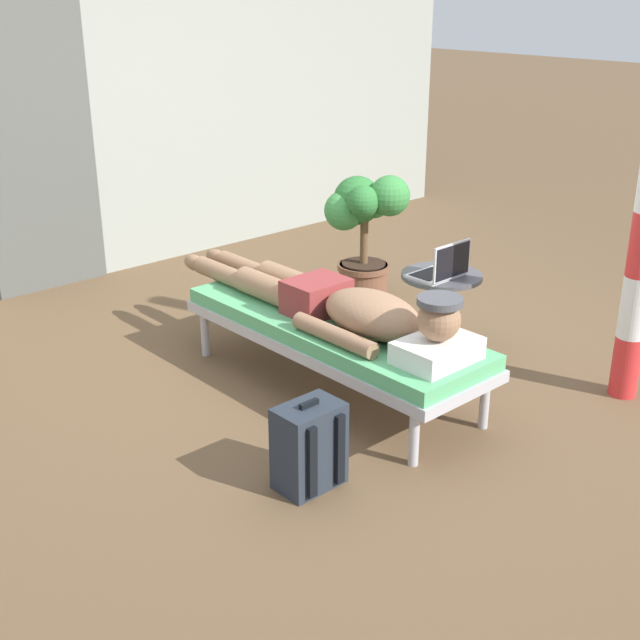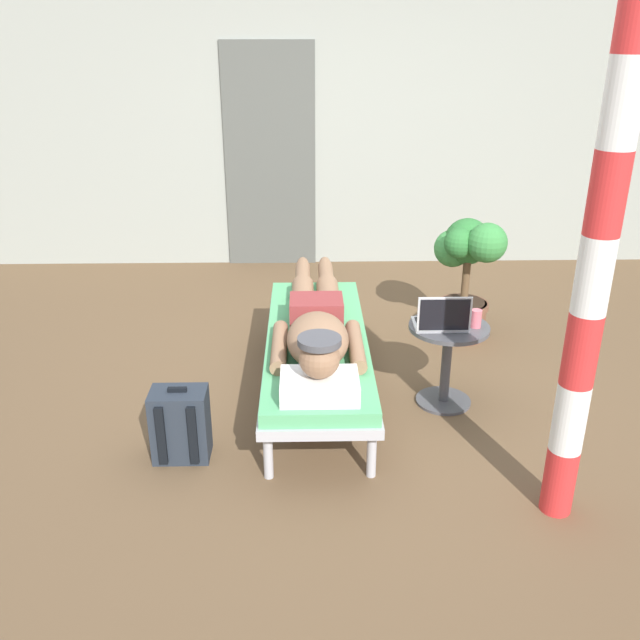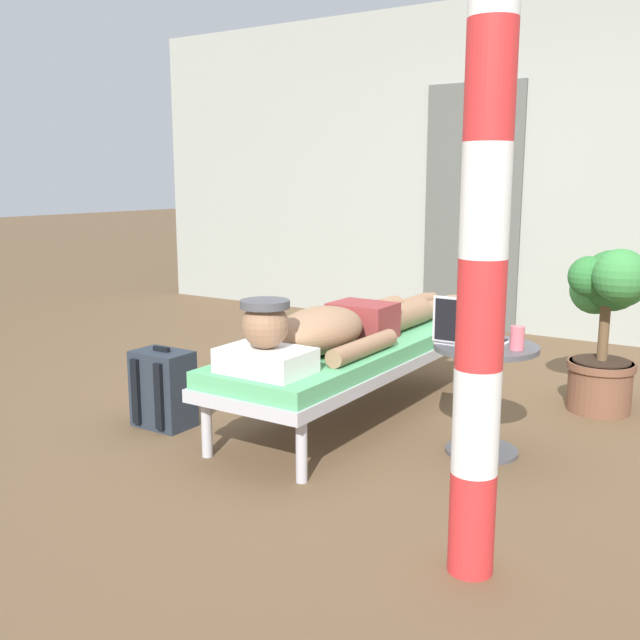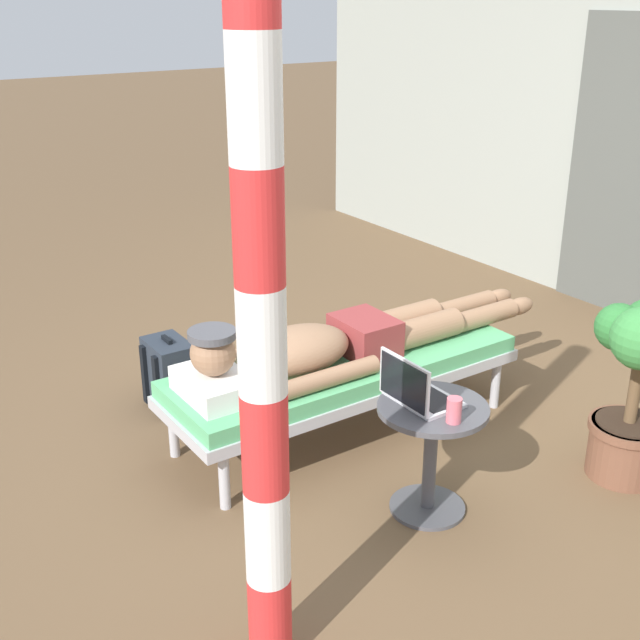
# 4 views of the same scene
# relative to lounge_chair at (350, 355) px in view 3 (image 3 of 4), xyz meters

# --- Properties ---
(ground_plane) EXTENTS (40.00, 40.00, 0.00)m
(ground_plane) POSITION_rel_lounge_chair_xyz_m (0.23, 0.08, -0.35)
(ground_plane) COLOR brown
(house_wall_back) EXTENTS (7.60, 0.20, 2.70)m
(house_wall_back) POSITION_rel_lounge_chair_xyz_m (0.00, 2.74, 1.00)
(house_wall_back) COLOR #999E93
(house_wall_back) RESTS_ON ground
(house_door_panel) EXTENTS (0.84, 0.03, 2.04)m
(house_door_panel) POSITION_rel_lounge_chair_xyz_m (-0.38, 2.63, 0.67)
(house_door_panel) COLOR #545651
(house_door_panel) RESTS_ON ground
(lounge_chair) EXTENTS (0.63, 1.89, 0.42)m
(lounge_chair) POSITION_rel_lounge_chair_xyz_m (0.00, 0.00, 0.00)
(lounge_chair) COLOR #B7B7BC
(lounge_chair) RESTS_ON ground
(person_reclining) EXTENTS (0.53, 2.17, 0.33)m
(person_reclining) POSITION_rel_lounge_chair_xyz_m (-0.00, -0.07, 0.17)
(person_reclining) COLOR white
(person_reclining) RESTS_ON lounge_chair
(side_table) EXTENTS (0.48, 0.48, 0.52)m
(side_table) POSITION_rel_lounge_chair_xyz_m (0.79, -0.10, 0.01)
(side_table) COLOR #4C4C51
(side_table) RESTS_ON ground
(laptop) EXTENTS (0.31, 0.24, 0.23)m
(laptop) POSITION_rel_lounge_chair_xyz_m (0.73, -0.15, 0.24)
(laptop) COLOR silver
(laptop) RESTS_ON side_table
(drink_glass) EXTENTS (0.06, 0.06, 0.11)m
(drink_glass) POSITION_rel_lounge_chair_xyz_m (0.94, -0.13, 0.23)
(drink_glass) COLOR #D86672
(drink_glass) RESTS_ON side_table
(backpack) EXTENTS (0.30, 0.26, 0.42)m
(backpack) POSITION_rel_lounge_chair_xyz_m (-0.74, -0.64, -0.15)
(backpack) COLOR #262D38
(backpack) RESTS_ON ground
(potted_plant) EXTENTS (0.45, 0.54, 0.92)m
(potted_plant) POSITION_rel_lounge_chair_xyz_m (1.10, 0.87, 0.22)
(potted_plant) COLOR brown
(potted_plant) RESTS_ON ground
(porch_post) EXTENTS (0.15, 0.15, 2.42)m
(porch_post) POSITION_rel_lounge_chair_xyz_m (1.14, -1.13, 0.86)
(porch_post) COLOR red
(porch_post) RESTS_ON ground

